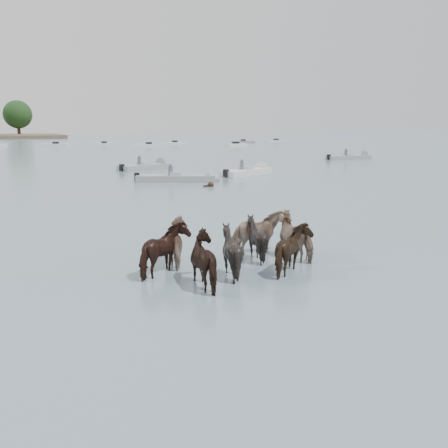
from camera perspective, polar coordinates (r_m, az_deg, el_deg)
name	(u,v)px	position (r m, az deg, el deg)	size (l,w,h in m)	color
ground	(286,257)	(15.71, 7.21, -3.87)	(400.00, 400.00, 0.00)	slate
pony_herd	(238,246)	(14.47, 1.64, -2.60)	(6.45, 4.10, 1.57)	black
swimming_pony	(210,185)	(33.17, -1.65, 4.56)	(0.72, 0.44, 0.44)	black
motorboat_b	(187,178)	(36.21, -4.33, 5.32)	(6.30, 3.97, 1.92)	gray
motorboat_c	(150,167)	(46.81, -8.61, 6.65)	(5.69, 3.79, 1.92)	gray
motorboat_d	(252,172)	(41.46, 3.25, 6.13)	(5.85, 3.93, 1.92)	silver
motorboat_e	(354,157)	(61.34, 14.92, 7.53)	(6.22, 1.86, 1.92)	gray
distant_flotilla	(47,146)	(92.68, -19.99, 8.50)	(103.00, 28.56, 0.93)	gray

